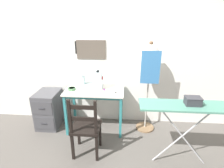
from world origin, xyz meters
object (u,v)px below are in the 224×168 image
Objects in this scene: fabric_bowl at (72,89)px; wooden_chair at (86,128)px; thread_spool_near_machine at (104,89)px; ironing_board at (187,109)px; storage_box at (193,101)px; sewing_machine at (94,80)px; dress_form at (149,68)px; filing_cabinet at (49,109)px; scissors at (117,93)px.

fabric_bowl is 0.14× the size of wooden_chair.
thread_spool_near_machine is 1.31m from ironing_board.
wooden_chair reaches higher than ironing_board.
thread_spool_near_machine is 0.03× the size of ironing_board.
storage_box is (1.73, -0.66, 0.16)m from fabric_bowl.
sewing_machine is at bearing 89.92° from wooden_chair.
storage_box is (1.37, -0.75, 0.04)m from sewing_machine.
wooden_chair is 0.59× the size of dress_form.
ironing_board is at bearing -2.92° from wooden_chair.
fabric_bowl is 0.68× the size of storage_box.
storage_box reaches higher than filing_cabinet.
scissors is at bearing -160.01° from dress_form.
fabric_bowl is 1.09× the size of scissors.
dress_form reaches higher than filing_cabinet.
thread_spool_near_machine is 1.37m from storage_box.
ironing_board is 6.12× the size of storage_box.
storage_box is at bearing -20.84° from fabric_bowl.
storage_box reaches higher than scissors.
ironing_board is at bearing -31.55° from thread_spool_near_machine.
sewing_machine reaches higher than storage_box.
sewing_machine is 0.47m from scissors.
wooden_chair is at bearing -127.84° from scissors.
wooden_chair is (0.36, -0.60, -0.34)m from fabric_bowl.
storage_box is (1.37, -0.05, 0.50)m from wooden_chair.
storage_box is at bearing 11.22° from ironing_board.
sewing_machine reaches higher than ironing_board.
scissors is (0.41, -0.17, -0.14)m from sewing_machine.
storage_box is (0.45, -0.77, -0.20)m from dress_form.
dress_form is at bearing 120.38° from storage_box.
filing_cabinet is (-1.26, 0.16, -0.43)m from scissors.
scissors is 0.13× the size of wooden_chair.
dress_form is at bearing 19.99° from scissors.
dress_form is 8.20× the size of storage_box.
filing_cabinet is 2.41m from storage_box.
filing_cabinet is (-0.85, 0.69, -0.11)m from wooden_chair.
sewing_machine reaches higher than wooden_chair.
thread_spool_near_machine reaches higher than scissors.
fabric_bowl is (-0.36, -0.10, -0.13)m from sewing_machine.
wooden_chair is 1.09m from filing_cabinet.
sewing_machine is 0.53× the size of filing_cabinet.
thread_spool_near_machine is 0.73m from wooden_chair.
scissors is 2.96× the size of thread_spool_near_machine.
wooden_chair is at bearing 177.71° from storage_box.
sewing_machine is at bearing 15.05° from fabric_bowl.
storage_box is (0.96, -0.58, 0.18)m from scissors.
filing_cabinet is at bearing 160.74° from ironing_board.
wooden_chair is 4.87× the size of storage_box.
fabric_bowl is 0.20× the size of filing_cabinet.
storage_box is at bearing -29.77° from thread_spool_near_machine.
sewing_machine is at bearing 151.15° from storage_box.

